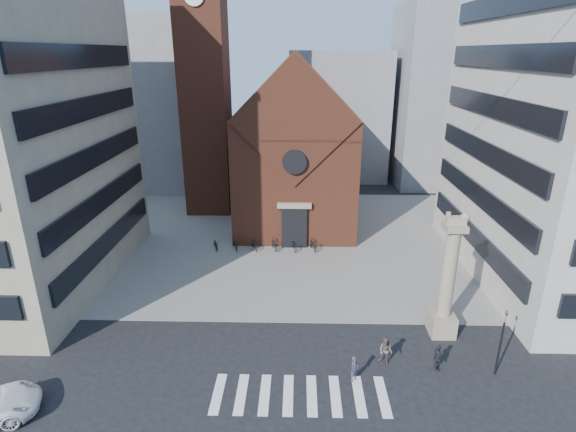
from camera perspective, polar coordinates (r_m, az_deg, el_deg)
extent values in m
plane|color=black|center=(28.97, 0.39, -17.79)|extent=(120.00, 120.00, 0.00)
cube|color=gray|center=(45.47, 0.82, -2.89)|extent=(46.00, 30.00, 0.05)
cube|color=brown|center=(49.28, 0.93, 6.27)|extent=(12.00, 16.00, 12.00)
cube|color=#5A2B1C|center=(48.59, 0.97, 13.27)|extent=(12.00, 15.40, 12.00)
cube|color=brown|center=(40.32, 0.87, 11.85)|extent=(11.76, 0.50, 11.76)
cylinder|color=black|center=(40.53, 0.84, 6.86)|extent=(2.20, 0.30, 2.20)
cube|color=black|center=(42.73, 0.80, -1.58)|extent=(2.40, 0.30, 4.00)
cube|color=gray|center=(41.88, 0.81, 1.32)|extent=(3.20, 0.40, 0.50)
cube|color=brown|center=(51.97, -10.57, 16.72)|extent=(5.00, 5.00, 30.00)
cube|color=gray|center=(66.41, -16.95, 13.41)|extent=(16.00, 14.00, 22.00)
cube|color=gray|center=(68.65, 6.24, 12.65)|extent=(14.00, 12.00, 18.00)
cube|color=gray|center=(68.60, 20.41, 14.07)|extent=(16.00, 14.00, 24.00)
cube|color=gray|center=(32.43, 18.93, -12.83)|extent=(1.60, 1.60, 1.50)
cylinder|color=gray|center=(30.62, 19.72, -6.90)|extent=(0.90, 0.90, 6.00)
cube|color=gray|center=(29.37, 20.44, -1.31)|extent=(1.30, 1.30, 0.40)
cube|color=gray|center=(29.24, 20.54, -0.58)|extent=(1.20, 0.50, 0.55)
sphere|color=gray|center=(29.34, 21.61, -0.13)|extent=(0.56, 0.56, 0.56)
cube|color=gray|center=(28.95, 19.70, 0.16)|extent=(0.25, 0.15, 0.35)
cylinder|color=black|center=(29.50, 25.26, -15.04)|extent=(0.12, 0.12, 3.50)
imported|color=black|center=(28.39, 25.91, -11.45)|extent=(0.13, 0.16, 0.80)
imported|color=#3A3347|center=(27.31, 8.42, -18.65)|extent=(0.68, 0.68, 1.59)
imported|color=#584946|center=(28.76, 12.29, -16.43)|extent=(1.10, 1.06, 1.78)
imported|color=#232128|center=(29.11, 18.45, -16.69)|extent=(0.47, 1.02, 1.70)
imported|color=black|center=(43.45, -9.14, -3.54)|extent=(1.22, 2.01, 1.00)
imported|color=black|center=(43.13, -6.72, -3.52)|extent=(1.07, 1.91, 1.11)
imported|color=black|center=(42.94, -4.27, -3.62)|extent=(1.22, 2.01, 1.00)
imported|color=black|center=(42.77, -1.79, -3.59)|extent=(1.07, 1.91, 1.11)
imported|color=black|center=(42.74, 0.69, -3.68)|extent=(1.22, 2.01, 1.00)
imported|color=black|center=(42.74, 3.18, -3.63)|extent=(1.07, 1.91, 1.11)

